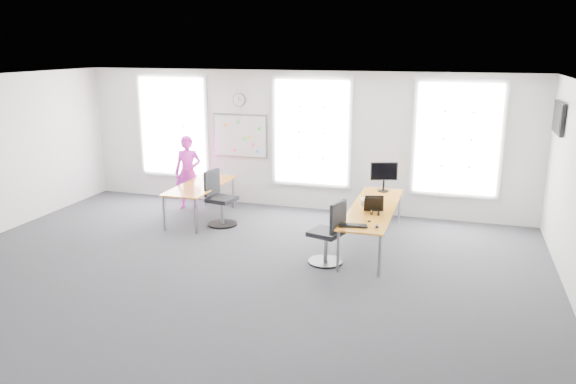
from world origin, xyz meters
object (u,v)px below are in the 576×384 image
(desk_left, at_px, (200,187))
(keyboard, at_px, (353,226))
(chair_right, at_px, (329,236))
(desk_right, at_px, (373,210))
(chair_left, at_px, (219,201))
(monitor, at_px, (384,174))
(headphones, at_px, (375,213))
(person, at_px, (188,172))

(desk_left, relative_size, keyboard, 4.39)
(desk_left, relative_size, chair_right, 1.84)
(desk_right, xyz_separation_m, keyboard, (-0.14, -1.18, 0.06))
(desk_right, height_order, desk_left, desk_left)
(chair_left, relative_size, monitor, 1.90)
(headphones, bearing_deg, person, 174.22)
(monitor, bearing_deg, keyboard, -111.76)
(chair_left, distance_m, person, 1.48)
(desk_right, relative_size, desk_left, 1.46)
(chair_right, relative_size, keyboard, 2.39)
(person, distance_m, headphones, 4.65)
(headphones, height_order, monitor, monitor)
(chair_left, height_order, keyboard, chair_left)
(desk_right, distance_m, keyboard, 1.19)
(person, bearing_deg, monitor, -10.30)
(chair_right, height_order, chair_left, chair_left)
(desk_left, height_order, chair_left, chair_left)
(chair_right, bearing_deg, monitor, -177.01)
(headphones, bearing_deg, desk_left, 179.74)
(desk_left, relative_size, monitor, 3.39)
(headphones, relative_size, monitor, 0.27)
(desk_right, bearing_deg, monitor, 89.02)
(desk_right, relative_size, headphones, 18.08)
(desk_left, height_order, monitor, monitor)
(chair_left, distance_m, monitor, 3.31)
(chair_right, height_order, person, person)
(chair_right, distance_m, chair_left, 2.93)
(chair_right, relative_size, monitor, 1.85)
(chair_left, bearing_deg, chair_right, -107.53)
(desk_right, bearing_deg, person, 164.40)
(desk_left, bearing_deg, person, 133.30)
(chair_left, relative_size, person, 0.69)
(desk_left, height_order, chair_right, chair_right)
(keyboard, relative_size, monitor, 0.77)
(chair_right, bearing_deg, keyboard, 96.76)
(monitor, bearing_deg, headphones, -105.15)
(keyboard, bearing_deg, monitor, 71.58)
(desk_right, height_order, headphones, headphones)
(chair_right, xyz_separation_m, keyboard, (0.40, -0.07, 0.24))
(chair_left, height_order, monitor, monitor)
(headphones, bearing_deg, chair_left, -178.19)
(headphones, bearing_deg, keyboard, -93.38)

